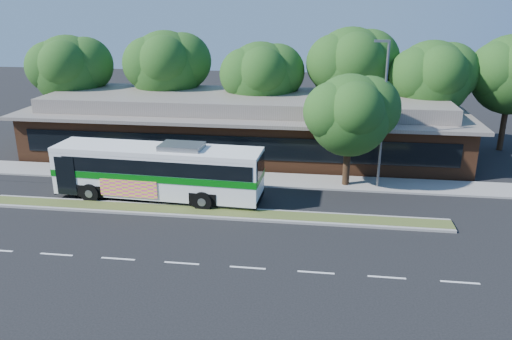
# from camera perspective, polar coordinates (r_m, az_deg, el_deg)

# --- Properties ---
(ground) EXTENTS (120.00, 120.00, 0.00)m
(ground) POSITION_cam_1_polar(r_m,az_deg,el_deg) (27.34, -5.62, -5.47)
(ground) COLOR black
(ground) RESTS_ON ground
(median_strip) EXTENTS (26.00, 1.10, 0.15)m
(median_strip) POSITION_cam_1_polar(r_m,az_deg,el_deg) (27.84, -5.34, -4.83)
(median_strip) COLOR #455222
(median_strip) RESTS_ON ground
(sidewalk) EXTENTS (44.00, 2.60, 0.12)m
(sidewalk) POSITION_cam_1_polar(r_m,az_deg,el_deg) (33.13, -3.11, -0.90)
(sidewalk) COLOR gray
(sidewalk) RESTS_ON ground
(parking_lot) EXTENTS (14.00, 12.00, 0.01)m
(parking_lot) POSITION_cam_1_polar(r_m,az_deg,el_deg) (43.27, -26.28, 1.79)
(parking_lot) COLOR black
(parking_lot) RESTS_ON ground
(plaza_building) EXTENTS (33.20, 11.20, 4.45)m
(plaza_building) POSITION_cam_1_polar(r_m,az_deg,el_deg) (38.77, -1.35, 5.23)
(plaza_building) COLOR #57301B
(plaza_building) RESTS_ON ground
(lamp_post) EXTENTS (0.93, 0.18, 9.07)m
(lamp_post) POSITION_cam_1_polar(r_m,az_deg,el_deg) (31.08, 14.29, 6.52)
(lamp_post) COLOR slate
(lamp_post) RESTS_ON ground
(tree_bg_a) EXTENTS (6.47, 5.80, 8.63)m
(tree_bg_a) POSITION_cam_1_polar(r_m,az_deg,el_deg) (44.74, -20.05, 10.81)
(tree_bg_a) COLOR black
(tree_bg_a) RESTS_ON ground
(tree_bg_b) EXTENTS (6.69, 6.00, 9.00)m
(tree_bg_b) POSITION_cam_1_polar(r_m,az_deg,el_deg) (42.58, -9.65, 11.68)
(tree_bg_b) COLOR black
(tree_bg_b) RESTS_ON ground
(tree_bg_c) EXTENTS (6.24, 5.60, 8.26)m
(tree_bg_c) POSITION_cam_1_polar(r_m,az_deg,el_deg) (40.02, 1.13, 10.71)
(tree_bg_c) COLOR black
(tree_bg_c) RESTS_ON ground
(tree_bg_d) EXTENTS (6.91, 6.20, 9.37)m
(tree_bg_d) POSITION_cam_1_polar(r_m,az_deg,el_deg) (40.73, 11.41, 11.66)
(tree_bg_d) COLOR black
(tree_bg_d) RESTS_ON ground
(tree_bg_e) EXTENTS (6.47, 5.80, 8.50)m
(tree_bg_e) POSITION_cam_1_polar(r_m,az_deg,el_deg) (40.63, 19.97, 9.94)
(tree_bg_e) COLOR black
(tree_bg_e) RESTS_ON ground
(transit_bus) EXTENTS (12.40, 3.33, 3.45)m
(transit_bus) POSITION_cam_1_polar(r_m,az_deg,el_deg) (29.73, -11.05, 0.24)
(transit_bus) COLOR white
(transit_bus) RESTS_ON ground
(sedan) EXTENTS (5.38, 3.34, 1.45)m
(sedan) POSITION_cam_1_polar(r_m,az_deg,el_deg) (37.50, -16.16, 1.80)
(sedan) COLOR #AEB0B5
(sedan) RESTS_ON ground
(sidewalk_tree) EXTENTS (5.62, 5.04, 7.10)m
(sidewalk_tree) POSITION_cam_1_polar(r_m,az_deg,el_deg) (31.17, 11.32, 6.38)
(sidewalk_tree) COLOR black
(sidewalk_tree) RESTS_ON ground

